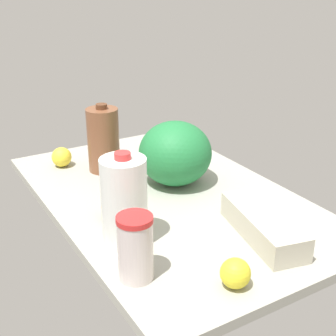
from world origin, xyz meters
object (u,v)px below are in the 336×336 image
(tumbler_cup, at_px, (135,248))
(watermelon, at_px, (175,153))
(lemon_far_back, at_px, (235,273))
(orange_beside_bowl, at_px, (113,206))
(lemon_loose, at_px, (62,157))
(lime_near_front, at_px, (190,141))
(chocolate_milk_jug, at_px, (103,140))
(milk_jug, at_px, (124,202))
(egg_carton, at_px, (263,225))

(tumbler_cup, xyz_separation_m, watermelon, (-0.43, 0.38, 0.03))
(lemon_far_back, bearing_deg, orange_beside_bowl, -167.13)
(tumbler_cup, relative_size, orange_beside_bowl, 2.33)
(lemon_loose, xyz_separation_m, lime_near_front, (0.08, 0.54, -0.01))
(lime_near_front, bearing_deg, tumbler_cup, -41.47)
(chocolate_milk_jug, distance_m, lemon_far_back, 0.82)
(lemon_far_back, bearing_deg, watermelon, 162.03)
(watermelon, bearing_deg, orange_beside_bowl, -68.59)
(orange_beside_bowl, bearing_deg, milk_jug, -11.80)
(tumbler_cup, height_order, orange_beside_bowl, tumbler_cup)
(watermelon, bearing_deg, milk_jug, -50.64)
(milk_jug, relative_size, watermelon, 1.05)
(milk_jug, distance_m, lime_near_front, 0.79)
(watermelon, xyz_separation_m, orange_beside_bowl, (0.12, -0.29, -0.08))
(lemon_far_back, bearing_deg, lemon_loose, -173.42)
(chocolate_milk_jug, bearing_deg, lime_near_front, 94.71)
(lemon_loose, relative_size, lemon_far_back, 1.01)
(milk_jug, distance_m, tumbler_cup, 0.17)
(tumbler_cup, height_order, watermelon, watermelon)
(milk_jug, distance_m, egg_carton, 0.40)
(watermelon, xyz_separation_m, lime_near_front, (-0.27, 0.24, -0.08))
(milk_jug, bearing_deg, lime_near_front, 133.51)
(chocolate_milk_jug, xyz_separation_m, lemon_loose, (-0.12, -0.13, -0.08))
(egg_carton, height_order, lime_near_front, egg_carton)
(tumbler_cup, distance_m, lemon_loose, 0.79)
(milk_jug, height_order, watermelon, milk_jug)
(milk_jug, height_order, tumbler_cup, milk_jug)
(tumbler_cup, height_order, lemon_loose, tumbler_cup)
(egg_carton, relative_size, lemon_far_back, 4.32)
(milk_jug, bearing_deg, egg_carton, 63.52)
(egg_carton, bearing_deg, lemon_loose, -145.60)
(tumbler_cup, bearing_deg, lemon_loose, 174.16)
(watermelon, height_order, orange_beside_bowl, watermelon)
(milk_jug, bearing_deg, tumbler_cup, -17.26)
(chocolate_milk_jug, height_order, orange_beside_bowl, chocolate_milk_jug)
(tumbler_cup, distance_m, orange_beside_bowl, 0.33)
(chocolate_milk_jug, distance_m, lime_near_front, 0.42)
(lemon_loose, bearing_deg, chocolate_milk_jug, 47.86)
(milk_jug, distance_m, chocolate_milk_jug, 0.53)
(watermelon, bearing_deg, chocolate_milk_jug, -144.82)
(milk_jug, bearing_deg, chocolate_milk_jug, 162.57)
(milk_jug, relative_size, lemon_far_back, 3.60)
(egg_carton, bearing_deg, orange_beside_bowl, -123.22)
(watermelon, bearing_deg, tumbler_cup, -41.35)
(egg_carton, distance_m, lime_near_front, 0.75)
(milk_jug, xyz_separation_m, watermelon, (-0.27, 0.33, -0.01))
(tumbler_cup, height_order, egg_carton, tumbler_cup)
(milk_jug, xyz_separation_m, lemon_far_back, (0.31, 0.14, -0.09))
(lemon_loose, height_order, lemon_far_back, lemon_loose)
(egg_carton, bearing_deg, milk_jug, -103.87)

